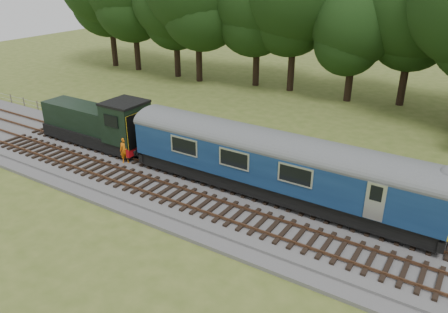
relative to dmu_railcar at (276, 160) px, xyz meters
The scene contains 9 objects.
ground 4.56m from the dmu_railcar, 158.02° to the right, with size 120.00×120.00×0.00m, color #4E6023.
ballast 4.46m from the dmu_railcar, 158.02° to the right, with size 70.00×7.00×0.35m, color #4C4C4F.
track_north 4.10m from the dmu_railcar, behind, with size 67.20×2.40×0.21m.
track_south 5.08m from the dmu_railcar, 139.14° to the right, with size 67.20×2.40×0.21m.
fence 5.33m from the dmu_railcar, 138.21° to the left, with size 64.00×0.12×1.00m, color #6B6054, non-canonical shape.
tree_line 21.05m from the dmu_railcar, 99.56° to the left, with size 70.00×8.00×18.00m, color black, non-canonical shape.
dmu_railcar is the anchor object (origin of this frame).
shunter_loco 13.94m from the dmu_railcar, behind, with size 8.91×2.60×3.38m.
worker 10.46m from the dmu_railcar, behind, with size 0.65×0.42×1.77m, color orange.
Camera 1 is at (12.77, -18.46, 12.62)m, focal length 35.00 mm.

